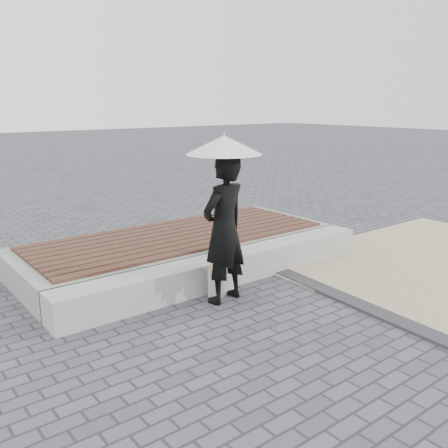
{
  "coord_description": "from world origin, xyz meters",
  "views": [
    {
      "loc": [
        -4.01,
        -3.49,
        2.45
      ],
      "look_at": [
        -0.43,
        1.11,
        1.0
      ],
      "focal_mm": 39.27,
      "sensor_mm": 36.0,
      "label": 1
    }
  ],
  "objects_px": {
    "seating_ledge": "(226,268)",
    "woman": "(224,229)",
    "parasol": "(224,145)",
    "handbag": "(223,245)",
    "canvas_tote": "(221,280)"
  },
  "relations": [
    {
      "from": "seating_ledge",
      "to": "handbag",
      "type": "relative_size",
      "value": 17.23
    },
    {
      "from": "parasol",
      "to": "handbag",
      "type": "relative_size",
      "value": 4.06
    },
    {
      "from": "parasol",
      "to": "canvas_tote",
      "type": "relative_size",
      "value": 3.05
    },
    {
      "from": "seating_ledge",
      "to": "parasol",
      "type": "xyz_separation_m",
      "value": [
        -0.43,
        -0.49,
        1.76
      ]
    },
    {
      "from": "woman",
      "to": "canvas_tote",
      "type": "distance_m",
      "value": 0.77
    },
    {
      "from": "handbag",
      "to": "parasol",
      "type": "bearing_deg",
      "value": -103.83
    },
    {
      "from": "woman",
      "to": "parasol",
      "type": "bearing_deg",
      "value": -11.86
    },
    {
      "from": "woman",
      "to": "handbag",
      "type": "relative_size",
      "value": 6.44
    },
    {
      "from": "seating_ledge",
      "to": "parasol",
      "type": "bearing_deg",
      "value": -130.77
    },
    {
      "from": "woman",
      "to": "seating_ledge",
      "type": "bearing_deg",
      "value": -142.63
    },
    {
      "from": "parasol",
      "to": "woman",
      "type": "bearing_deg",
      "value": 0.0
    },
    {
      "from": "handbag",
      "to": "canvas_tote",
      "type": "distance_m",
      "value": 0.64
    },
    {
      "from": "canvas_tote",
      "to": "woman",
      "type": "bearing_deg",
      "value": -133.33
    },
    {
      "from": "seating_ledge",
      "to": "woman",
      "type": "xyz_separation_m",
      "value": [
        -0.43,
        -0.49,
        0.73
      ]
    },
    {
      "from": "seating_ledge",
      "to": "canvas_tote",
      "type": "xyz_separation_m",
      "value": [
        -0.34,
        -0.32,
        -0.01
      ]
    }
  ]
}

